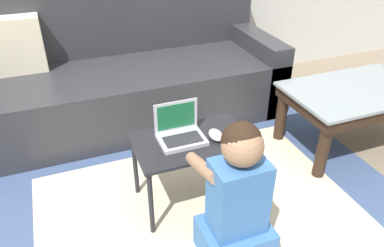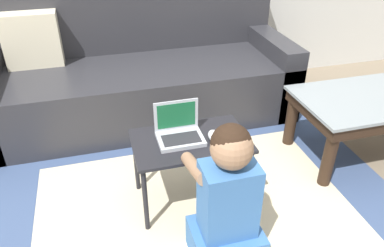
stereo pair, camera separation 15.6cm
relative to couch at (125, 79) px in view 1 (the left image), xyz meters
name	(u,v)px [view 1 (the left image)]	position (x,y,z in m)	size (l,w,h in m)	color
ground_plane	(217,229)	(0.15, -1.28, -0.29)	(16.00, 16.00, 0.00)	#7F705B
area_rug	(206,224)	(0.11, -1.23, -0.29)	(2.24, 1.88, 0.01)	#3D517A
couch	(125,79)	(0.00, 0.00, 0.00)	(2.13, 0.82, 0.87)	#2D2D33
coffee_table	(355,99)	(1.24, -0.90, 0.04)	(0.85, 0.53, 0.41)	gray
laptop_desk	(192,148)	(0.11, -1.03, 0.05)	(0.57, 0.35, 0.39)	black
laptop	(180,134)	(0.06, -1.01, 0.13)	(0.22, 0.17, 0.18)	#B7BCC6
computer_mouse	(216,135)	(0.23, -1.07, 0.12)	(0.06, 0.10, 0.04)	silver
person_seated	(237,200)	(0.16, -1.43, 0.03)	(0.30, 0.40, 0.70)	#3D70B2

